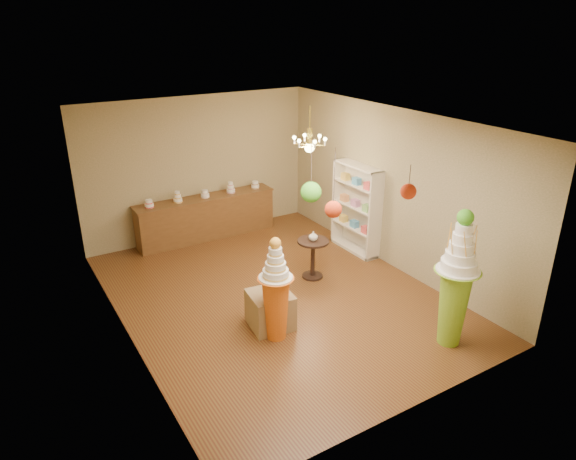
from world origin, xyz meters
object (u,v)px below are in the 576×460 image
pedestal_orange (276,299)px  round_table (313,253)px  sideboard (206,217)px  pedestal_green (455,290)px

pedestal_orange → round_table: pedestal_orange is taller
pedestal_orange → sideboard: 4.09m
round_table → sideboard: bearing=108.7°
pedestal_orange → round_table: (1.54, 1.31, -0.17)m
pedestal_green → sideboard: size_ratio=0.69×
pedestal_orange → sideboard: (0.61, 4.04, -0.17)m
pedestal_green → round_table: 2.84m
sideboard → round_table: sideboard is taller
sideboard → pedestal_orange: bearing=-98.7°
sideboard → round_table: 2.88m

